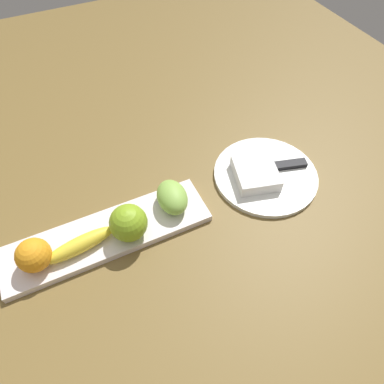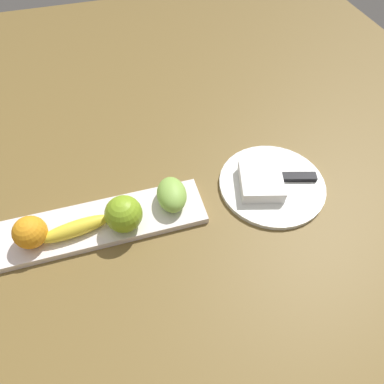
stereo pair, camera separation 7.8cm
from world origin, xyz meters
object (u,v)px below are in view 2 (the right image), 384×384
at_px(orange_near_apple, 30,232).
at_px(dinner_plate, 272,184).
at_px(grape_bunch, 172,194).
at_px(apple, 124,214).
at_px(folded_napkin, 261,182).
at_px(knife, 291,177).
at_px(fruit_tray, 105,222).
at_px(banana, 75,229).

xyz_separation_m(orange_near_apple, dinner_plate, (-0.56, -0.01, -0.05)).
relative_size(orange_near_apple, grape_bunch, 0.73).
xyz_separation_m(apple, grape_bunch, (-0.11, -0.03, -0.01)).
height_order(apple, folded_napkin, apple).
bearing_deg(knife, apple, 19.05).
bearing_deg(dinner_plate, apple, 3.86).
bearing_deg(knife, dinner_plate, 15.64).
distance_m(dinner_plate, knife, 0.05).
bearing_deg(fruit_tray, knife, 180.00).
relative_size(apple, banana, 0.53).
height_order(apple, orange_near_apple, apple).
height_order(grape_bunch, folded_napkin, grape_bunch).
xyz_separation_m(banana, grape_bunch, (-0.22, -0.03, 0.01)).
relative_size(grape_bunch, knife, 0.53).
bearing_deg(grape_bunch, dinner_plate, 178.08).
bearing_deg(fruit_tray, orange_near_apple, 4.86).
bearing_deg(fruit_tray, folded_napkin, 180.00).
bearing_deg(dinner_plate, banana, 2.11).
bearing_deg(knife, banana, 17.56).
height_order(orange_near_apple, dinner_plate, orange_near_apple).
xyz_separation_m(fruit_tray, folded_napkin, (-0.38, 0.00, 0.02)).
relative_size(fruit_tray, grape_bunch, 4.74).
bearing_deg(banana, grape_bunch, -0.74).
relative_size(apple, dinner_plate, 0.31).
height_order(banana, grape_bunch, grape_bunch).
distance_m(apple, orange_near_apple, 0.19).
relative_size(fruit_tray, banana, 2.98).
relative_size(fruit_tray, knife, 2.53).
bearing_deg(fruit_tray, dinner_plate, 180.00).
distance_m(orange_near_apple, folded_napkin, 0.53).
bearing_deg(apple, banana, -3.89).
distance_m(grape_bunch, folded_napkin, 0.22).
bearing_deg(banana, apple, -11.30).
relative_size(apple, orange_near_apple, 1.16).
bearing_deg(apple, knife, -176.61).
height_order(orange_near_apple, grape_bunch, orange_near_apple).
height_order(banana, knife, banana).
distance_m(apple, banana, 0.11).
distance_m(fruit_tray, grape_bunch, 0.16).
distance_m(apple, grape_bunch, 0.12).
height_order(grape_bunch, dinner_plate, grape_bunch).
distance_m(fruit_tray, banana, 0.07).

